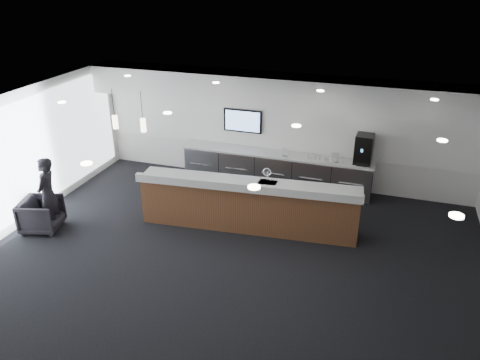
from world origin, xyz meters
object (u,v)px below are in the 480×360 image
(service_counter, at_px, (248,205))
(lounge_guest, at_px, (48,194))
(armchair, at_px, (42,215))
(coffee_machine, at_px, (364,149))

(service_counter, xyz_separation_m, lounge_guest, (-4.17, -1.41, 0.28))
(service_counter, distance_m, armchair, 4.61)
(service_counter, bearing_deg, lounge_guest, -166.51)
(coffee_machine, distance_m, lounge_guest, 7.45)
(service_counter, relative_size, armchair, 6.04)
(service_counter, relative_size, lounge_guest, 2.90)
(service_counter, xyz_separation_m, armchair, (-4.35, -1.52, -0.20))
(coffee_machine, bearing_deg, lounge_guest, -146.69)
(coffee_machine, height_order, lounge_guest, lounge_guest)
(service_counter, height_order, coffee_machine, coffee_machine)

